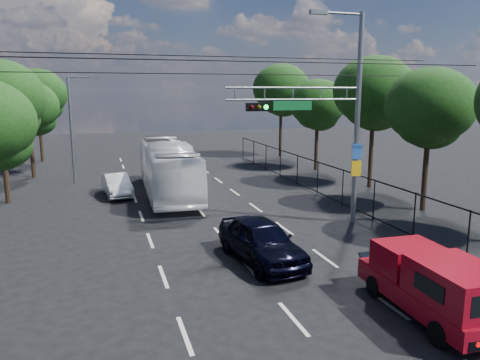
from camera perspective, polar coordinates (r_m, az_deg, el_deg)
name	(u,v)px	position (r m, az deg, el deg)	size (l,w,h in m)	color
ground	(293,319)	(13.42, 6.50, -16.46)	(120.00, 120.00, 0.00)	black
lane_markings	(193,203)	(26.10, -5.77, -2.78)	(6.12, 38.00, 0.01)	beige
signal_mast	(334,111)	(21.45, 11.37, 8.26)	(6.43, 0.39, 9.50)	slate
streetlight_left	(74,124)	(33.01, -19.61, 6.43)	(2.09, 0.22, 7.08)	slate
utility_wires	(214,64)	(20.35, -3.24, 13.93)	(22.00, 5.04, 0.74)	black
fence_right	(332,183)	(26.71, 11.18, -0.36)	(0.06, 34.03, 2.00)	black
tree_right_b	(430,112)	(25.62, 22.12, 7.66)	(4.50, 4.50, 7.31)	black
tree_right_c	(374,97)	(30.82, 16.02, 9.70)	(5.10, 5.10, 8.29)	black
tree_right_d	(318,107)	(36.74, 9.45, 8.72)	(4.32, 4.32, 7.02)	black
tree_right_e	(281,93)	(44.11, 5.06, 10.57)	(5.28, 5.28, 8.58)	black
tree_left_c	(0,105)	(28.37, -27.26, 8.18)	(4.80, 4.80, 7.80)	black
tree_left_d	(29,111)	(36.24, -24.35, 7.67)	(4.20, 4.20, 6.83)	black
tree_left_e	(38,98)	(44.18, -23.42, 9.21)	(4.92, 4.92, 7.99)	black
red_pickup	(433,283)	(14.06, 22.46, -11.56)	(1.94, 4.97, 1.83)	black
navy_hatchback	(261,241)	(17.09, 2.62, -7.38)	(1.88, 4.66, 1.59)	black
white_bus	(168,168)	(28.22, -8.77, 1.42)	(2.63, 11.26, 3.14)	white
white_van	(117,185)	(28.59, -14.76, -0.59)	(1.35, 3.86, 1.27)	white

